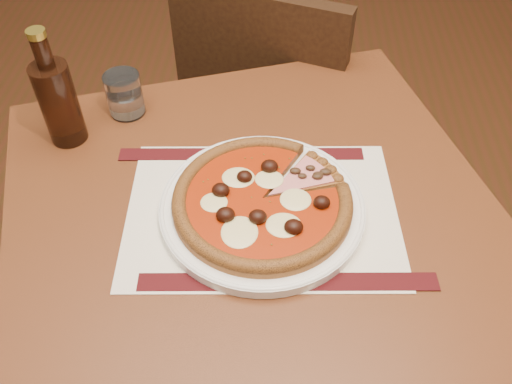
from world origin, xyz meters
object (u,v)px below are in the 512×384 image
table (255,251)px  pizza (262,200)px  water_glass (125,94)px  bottle (58,100)px  chair_far (272,107)px  plate (262,208)px

table → pizza: pizza is taller
table → water_glass: size_ratio=12.05×
pizza → bottle: size_ratio=1.30×
chair_far → water_glass: 0.53m
plate → bottle: bottle is taller
table → water_glass: 0.39m
chair_far → pizza: (0.00, -0.59, 0.28)m
chair_far → bottle: bottle is taller
chair_far → bottle: bearing=67.5°
plate → water_glass: water_glass is taller
pizza → water_glass: 0.37m
plate → bottle: bearing=155.9°
table → plate: plate is taller
table → plate: bearing=17.2°
table → plate: (0.01, 0.00, 0.11)m
table → chair_far: 0.61m
plate → table: bearing=-162.8°
chair_far → pizza: bearing=108.4°
chair_far → plate: size_ratio=2.64×
bottle → plate: bearing=-24.1°
plate → pizza: pizza is taller
pizza → bottle: (-0.37, 0.16, 0.06)m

